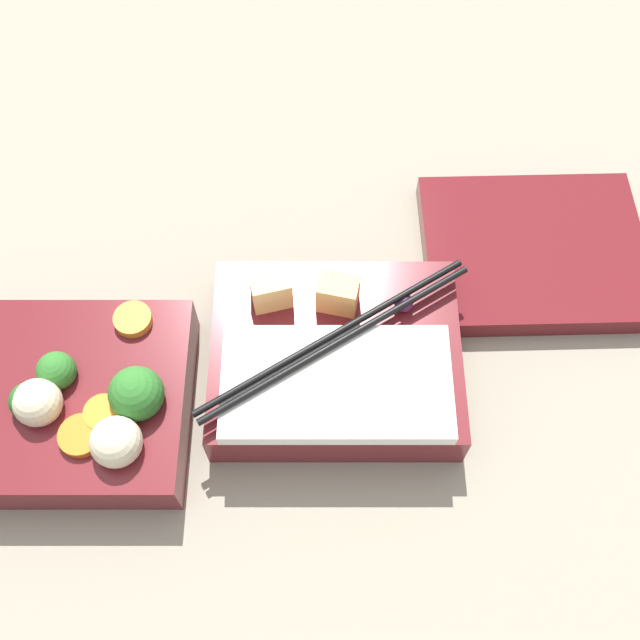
{
  "coord_description": "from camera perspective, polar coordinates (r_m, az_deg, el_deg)",
  "views": [
    {
      "loc": [
        0.08,
        -0.23,
        0.53
      ],
      "look_at": [
        0.08,
        0.03,
        0.04
      ],
      "focal_mm": 42.0,
      "sensor_mm": 36.0,
      "label": 1
    }
  ],
  "objects": [
    {
      "name": "ground_plane",
      "position": [
        0.58,
        -8.26,
        -4.83
      ],
      "size": [
        3.0,
        3.0,
        0.0
      ],
      "primitive_type": "plane",
      "color": "gray"
    },
    {
      "name": "bento_tray_vegetable",
      "position": [
        0.57,
        -18.91,
        -5.98
      ],
      "size": [
        0.18,
        0.15,
        0.07
      ],
      "color": "maroon",
      "rests_on": "ground_plane"
    },
    {
      "name": "bento_tray_rice",
      "position": [
        0.56,
        1.13,
        -3.04
      ],
      "size": [
        0.2,
        0.15,
        0.07
      ],
      "color": "maroon",
      "rests_on": "ground_plane"
    },
    {
      "name": "bento_lid",
      "position": [
        0.64,
        15.94,
        5.0
      ],
      "size": [
        0.18,
        0.15,
        0.02
      ],
      "primitive_type": "cube",
      "rotation": [
        0.0,
        0.0,
        0.02
      ],
      "color": "maroon",
      "rests_on": "ground_plane"
    }
  ]
}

